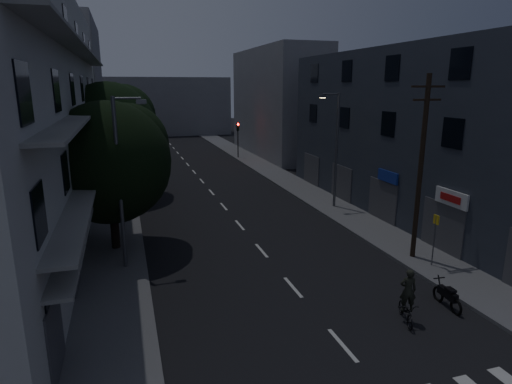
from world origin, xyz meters
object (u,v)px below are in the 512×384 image
utility_pole (421,165)px  bus_stop_sign (435,231)px  motorcycle (447,297)px  cyclist (407,304)px

utility_pole → bus_stop_sign: utility_pole is taller
motorcycle → cyclist: (-2.24, -0.44, 0.26)m
bus_stop_sign → cyclist: (-4.21, -3.78, -1.18)m
bus_stop_sign → motorcycle: 4.13m
motorcycle → utility_pole: bearing=73.0°
bus_stop_sign → motorcycle: (-1.97, -3.33, -1.44)m
cyclist → bus_stop_sign: bearing=61.5°
utility_pole → cyclist: size_ratio=4.27×
bus_stop_sign → cyclist: bus_stop_sign is taller
utility_pole → bus_stop_sign: 3.22m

